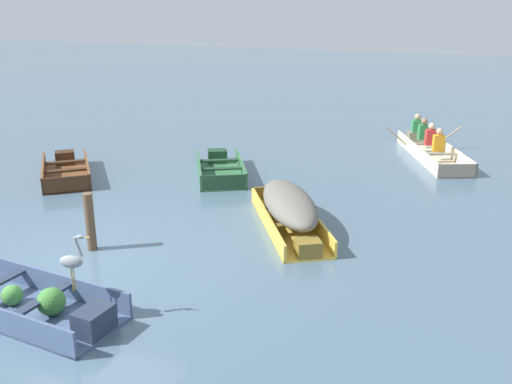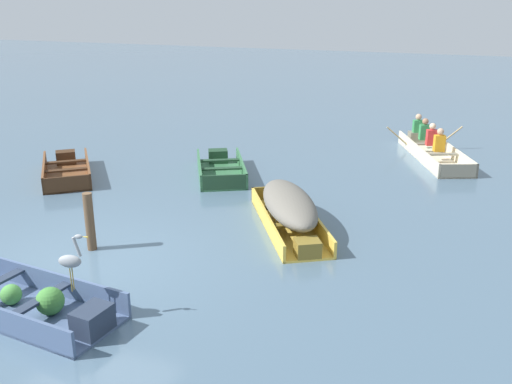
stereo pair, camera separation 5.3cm
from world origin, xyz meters
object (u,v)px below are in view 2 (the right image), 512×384
Objects in this scene: dinghy_slate_blue_foreground at (28,303)px; skiff_green_near_moored at (220,169)px; skiff_yellow_far_moored at (289,207)px; rowboat_cream_with_crew at (431,148)px; skiff_wooden_brown_mid_moored at (67,170)px; heron_on_dinghy at (71,260)px; mooring_post at (90,222)px.

dinghy_slate_blue_foreground reaches higher than skiff_green_near_moored.
dinghy_slate_blue_foreground is 7.04m from skiff_green_near_moored.
rowboat_cream_with_crew is (2.09, 6.40, -0.18)m from skiff_yellow_far_moored.
skiff_wooden_brown_mid_moored is 7.08m from heron_on_dinghy.
mooring_post is (3.28, -3.44, 0.39)m from skiff_wooden_brown_mid_moored.
mooring_post is (-0.47, 2.10, 0.37)m from dinghy_slate_blue_foreground.
skiff_green_near_moored is 4.96m from mooring_post.
mooring_post is at bearing 102.56° from dinghy_slate_blue_foreground.
dinghy_slate_blue_foreground is 0.86× the size of rowboat_cream_with_crew.
dinghy_slate_blue_foreground is 1.03× the size of skiff_yellow_far_moored.
rowboat_cream_with_crew is at bearing 31.90° from skiff_wooden_brown_mid_moored.
rowboat_cream_with_crew is at bearing 66.93° from dinghy_slate_blue_foreground.
heron_on_dinghy reaches higher than rowboat_cream_with_crew.
rowboat_cream_with_crew reaches higher than skiff_wooden_brown_mid_moored.
skiff_green_near_moored is 0.86× the size of skiff_yellow_far_moored.
skiff_wooden_brown_mid_moored is 0.84× the size of skiff_yellow_far_moored.
dinghy_slate_blue_foreground is at bearing -55.89° from skiff_wooden_brown_mid_moored.
skiff_green_near_moored is 1.01× the size of skiff_wooden_brown_mid_moored.
dinghy_slate_blue_foreground is 3.86× the size of heron_on_dinghy.
skiff_yellow_far_moored reaches higher than dinghy_slate_blue_foreground.
skiff_wooden_brown_mid_moored is 4.77m from mooring_post.
dinghy_slate_blue_foreground is at bearing -113.07° from rowboat_cream_with_crew.
heron_on_dinghy is at bearing -112.47° from skiff_yellow_far_moored.
skiff_wooden_brown_mid_moored is 2.54× the size of mooring_post.
mooring_post is at bearing -143.07° from skiff_yellow_far_moored.
skiff_yellow_far_moored reaches higher than skiff_green_near_moored.
heron_on_dinghy is at bearing -109.85° from rowboat_cream_with_crew.
skiff_green_near_moored is at bearing 87.18° from mooring_post.
rowboat_cream_with_crew is at bearing 37.47° from skiff_green_near_moored.
heron_on_dinghy is 2.35m from mooring_post.
skiff_wooden_brown_mid_moored is at bearing 133.69° from mooring_post.
heron_on_dinghy is at bearing -58.62° from mooring_post.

